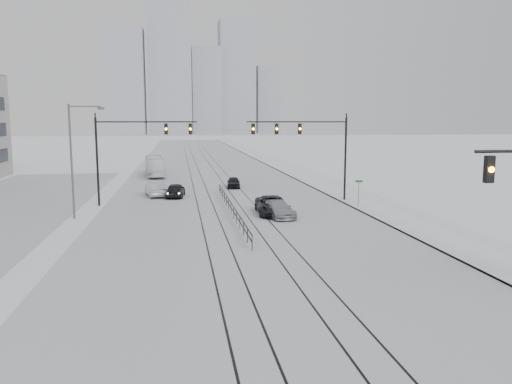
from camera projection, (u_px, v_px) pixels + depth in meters
name	position (u px, v px, depth m)	size (l,w,h in m)	color
road	(209.00, 175.00, 70.80)	(22.00, 260.00, 0.02)	silver
sidewalk_east	(302.00, 173.00, 72.84)	(5.00, 260.00, 0.16)	white
curb	(285.00, 174.00, 72.47)	(0.10, 260.00, 0.12)	gray
tram_rails	(221.00, 196.00, 51.24)	(5.30, 180.00, 0.01)	black
skyline	(194.00, 79.00, 276.18)	(96.00, 48.00, 72.00)	#989EA6
traffic_mast_ne	(312.00, 142.00, 46.76)	(9.60, 0.37, 8.00)	black
traffic_mast_nw	(130.00, 144.00, 45.24)	(9.10, 0.37, 8.00)	black
street_light_west	(75.00, 153.00, 38.87)	(2.73, 0.25, 9.00)	#595B60
median_fence	(231.00, 208.00, 41.39)	(0.06, 24.00, 1.00)	black
street_sign	(359.00, 189.00, 44.98)	(0.70, 0.06, 2.40)	#595B60
sedan_sb_inner	(176.00, 190.00, 50.48)	(1.71, 4.24, 1.44)	black
sedan_sb_outer	(155.00, 189.00, 51.08)	(1.63, 4.67, 1.54)	silver
sedan_nb_front	(272.00, 205.00, 41.28)	(2.47, 5.35, 1.49)	black
sedan_nb_right	(278.00, 209.00, 40.04)	(1.86, 4.57, 1.33)	#A1A3A8
sedan_nb_far	(234.00, 182.00, 57.62)	(1.47, 3.65, 1.24)	black
box_truck	(155.00, 166.00, 69.38)	(2.34, 10.00, 2.78)	white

